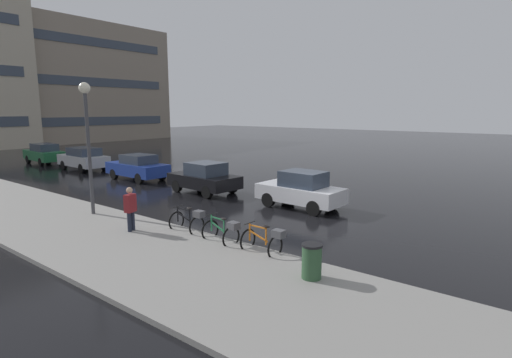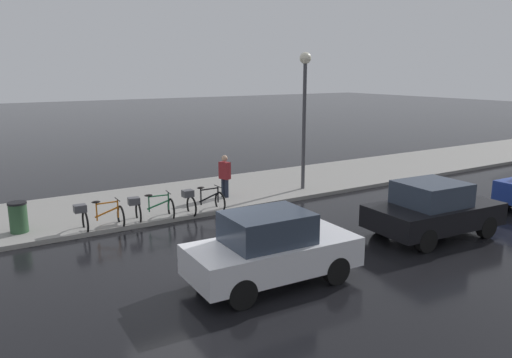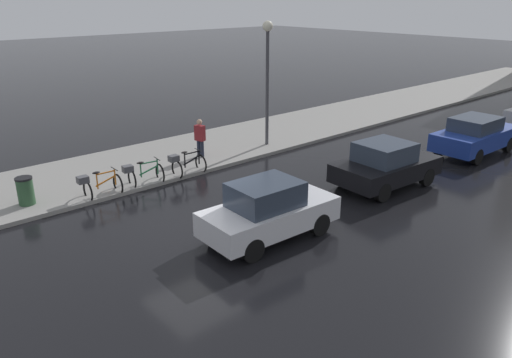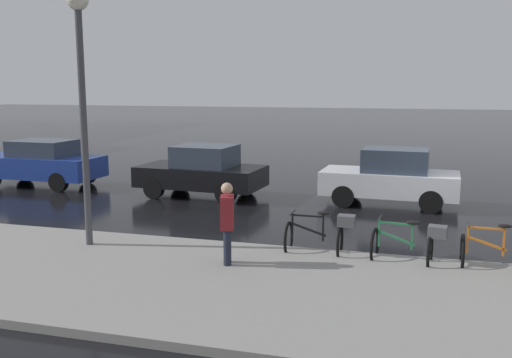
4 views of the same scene
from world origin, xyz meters
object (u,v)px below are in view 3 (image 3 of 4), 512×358
(bicycle_nearest, at_px, (99,185))
(bicycle_second, at_px, (142,174))
(car_black, at_px, (386,165))
(car_blue, at_px, (475,135))
(streetlamp, at_px, (267,62))
(car_white, at_px, (268,211))
(bicycle_third, at_px, (186,164))
(trash_bin, at_px, (26,193))
(pedestrian, at_px, (200,137))

(bicycle_nearest, distance_m, bicycle_second, 1.62)
(car_black, distance_m, car_blue, 6.07)
(car_blue, xyz_separation_m, streetlamp, (-6.46, -5.92, 2.89))
(car_white, xyz_separation_m, car_blue, (0.02, 11.80, -0.02))
(bicycle_second, height_order, bicycle_third, bicycle_third)
(car_black, bearing_deg, bicycle_nearest, -124.53)
(bicycle_nearest, distance_m, trash_bin, 2.18)
(pedestrian, xyz_separation_m, trash_bin, (0.38, -6.94, -0.43))
(car_white, bearing_deg, car_black, 92.19)
(bicycle_second, xyz_separation_m, car_blue, (5.80, 12.44, 0.31))
(car_blue, distance_m, streetlamp, 9.23)
(car_white, bearing_deg, streetlamp, 137.64)
(bicycle_nearest, xyz_separation_m, bicycle_second, (-0.05, 1.62, -0.01))
(bicycle_nearest, height_order, car_white, car_white)
(car_white, bearing_deg, bicycle_third, 169.15)
(bicycle_third, xyz_separation_m, streetlamp, (-0.81, 4.80, 3.19))
(pedestrian, bearing_deg, bicycle_third, -51.05)
(bicycle_nearest, bearing_deg, pedestrian, 103.49)
(bicycle_third, bearing_deg, car_black, 40.67)
(bicycle_nearest, distance_m, streetlamp, 8.78)
(car_white, height_order, streetlamp, streetlamp)
(car_black, bearing_deg, streetlamp, 178.71)
(car_black, distance_m, streetlamp, 6.87)
(bicycle_nearest, height_order, bicycle_second, bicycle_nearest)
(bicycle_third, height_order, trash_bin, trash_bin)
(car_white, height_order, car_black, car_white)
(bicycle_nearest, bearing_deg, car_white, 21.59)
(car_black, bearing_deg, bicycle_second, -131.06)
(bicycle_nearest, distance_m, bicycle_third, 3.35)
(car_black, xyz_separation_m, pedestrian, (-6.69, -3.09, 0.16))
(car_black, bearing_deg, car_blue, 87.75)
(car_white, bearing_deg, pedestrian, 159.03)
(bicycle_nearest, relative_size, trash_bin, 1.34)
(car_white, height_order, car_blue, car_white)
(car_white, bearing_deg, bicycle_nearest, -158.41)
(car_white, relative_size, car_blue, 0.91)
(bicycle_second, xyz_separation_m, trash_bin, (-0.74, -3.65, 0.04))
(pedestrian, relative_size, streetlamp, 0.32)
(pedestrian, bearing_deg, bicycle_second, -71.07)
(bicycle_second, xyz_separation_m, car_black, (5.56, 6.38, 0.31))
(car_black, relative_size, streetlamp, 0.75)
(pedestrian, distance_m, streetlamp, 4.26)
(bicycle_second, bearing_deg, bicycle_nearest, -88.21)
(bicycle_third, relative_size, car_black, 0.34)
(car_white, distance_m, trash_bin, 7.81)
(car_blue, bearing_deg, pedestrian, -127.11)
(bicycle_second, bearing_deg, trash_bin, -101.50)
(bicycle_nearest, height_order, car_blue, car_blue)
(car_blue, bearing_deg, trash_bin, -112.11)
(car_blue, relative_size, trash_bin, 4.22)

